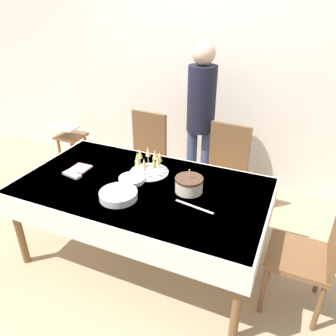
{
  "coord_description": "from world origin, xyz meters",
  "views": [
    {
      "loc": [
        1.07,
        -1.92,
        2.04
      ],
      "look_at": [
        0.16,
        0.14,
        0.84
      ],
      "focal_mm": 35.0,
      "sensor_mm": 36.0,
      "label": 1
    }
  ],
  "objects_px": {
    "dining_chair_far_right": "(224,169)",
    "plate_stack_main": "(118,195)",
    "high_chair": "(71,142)",
    "gift_bag": "(33,201)",
    "birthday_cake": "(189,185)",
    "dining_chair_right_end": "(314,250)",
    "person_standing": "(201,111)",
    "plate_stack_dessert": "(132,179)",
    "champagne_tray": "(148,162)",
    "dining_chair_far_left": "(145,154)"
  },
  "relations": [
    {
      "from": "dining_chair_far_right",
      "to": "plate_stack_main",
      "type": "height_order",
      "value": "dining_chair_far_right"
    },
    {
      "from": "plate_stack_dessert",
      "to": "person_standing",
      "type": "distance_m",
      "value": 1.11
    },
    {
      "from": "birthday_cake",
      "to": "champagne_tray",
      "type": "xyz_separation_m",
      "value": [
        -0.41,
        0.14,
        0.04
      ]
    },
    {
      "from": "dining_chair_far_left",
      "to": "dining_chair_right_end",
      "type": "relative_size",
      "value": 1.0
    },
    {
      "from": "dining_chair_far_right",
      "to": "person_standing",
      "type": "height_order",
      "value": "person_standing"
    },
    {
      "from": "dining_chair_right_end",
      "to": "plate_stack_dessert",
      "type": "distance_m",
      "value": 1.41
    },
    {
      "from": "plate_stack_dessert",
      "to": "high_chair",
      "type": "distance_m",
      "value": 1.62
    },
    {
      "from": "dining_chair_far_left",
      "to": "plate_stack_main",
      "type": "bearing_deg",
      "value": -71.92
    },
    {
      "from": "champagne_tray",
      "to": "plate_stack_main",
      "type": "xyz_separation_m",
      "value": [
        -0.02,
        -0.44,
        -0.06
      ]
    },
    {
      "from": "dining_chair_far_right",
      "to": "champagne_tray",
      "type": "distance_m",
      "value": 0.87
    },
    {
      "from": "plate_stack_main",
      "to": "dining_chair_far_right",
      "type": "bearing_deg",
      "value": 65.1
    },
    {
      "from": "birthday_cake",
      "to": "high_chair",
      "type": "relative_size",
      "value": 0.3
    },
    {
      "from": "dining_chair_far_left",
      "to": "person_standing",
      "type": "relative_size",
      "value": 0.57
    },
    {
      "from": "birthday_cake",
      "to": "person_standing",
      "type": "distance_m",
      "value": 1.07
    },
    {
      "from": "gift_bag",
      "to": "high_chair",
      "type": "bearing_deg",
      "value": 95.86
    },
    {
      "from": "champagne_tray",
      "to": "plate_stack_main",
      "type": "bearing_deg",
      "value": -93.21
    },
    {
      "from": "dining_chair_far_right",
      "to": "plate_stack_dessert",
      "type": "relative_size",
      "value": 4.63
    },
    {
      "from": "birthday_cake",
      "to": "dining_chair_right_end",
      "type": "bearing_deg",
      "value": -4.09
    },
    {
      "from": "high_chair",
      "to": "gift_bag",
      "type": "relative_size",
      "value": 2.55
    },
    {
      "from": "person_standing",
      "to": "high_chair",
      "type": "xyz_separation_m",
      "value": [
        -1.55,
        -0.18,
        -0.53
      ]
    },
    {
      "from": "person_standing",
      "to": "dining_chair_far_right",
      "type": "bearing_deg",
      "value": -32.51
    },
    {
      "from": "birthday_cake",
      "to": "plate_stack_dessert",
      "type": "height_order",
      "value": "birthday_cake"
    },
    {
      "from": "dining_chair_right_end",
      "to": "plate_stack_main",
      "type": "relative_size",
      "value": 3.44
    },
    {
      "from": "person_standing",
      "to": "high_chair",
      "type": "bearing_deg",
      "value": -173.25
    },
    {
      "from": "dining_chair_right_end",
      "to": "plate_stack_main",
      "type": "xyz_separation_m",
      "value": [
        -1.36,
        -0.23,
        0.22
      ]
    },
    {
      "from": "champagne_tray",
      "to": "person_standing",
      "type": "xyz_separation_m",
      "value": [
        0.15,
        0.87,
        0.2
      ]
    },
    {
      "from": "dining_chair_right_end",
      "to": "birthday_cake",
      "type": "height_order",
      "value": "dining_chair_right_end"
    },
    {
      "from": "plate_stack_main",
      "to": "plate_stack_dessert",
      "type": "distance_m",
      "value": 0.26
    },
    {
      "from": "dining_chair_far_left",
      "to": "birthday_cake",
      "type": "distance_m",
      "value": 1.16
    },
    {
      "from": "gift_bag",
      "to": "person_standing",
      "type": "bearing_deg",
      "value": 33.27
    },
    {
      "from": "dining_chair_right_end",
      "to": "birthday_cake",
      "type": "distance_m",
      "value": 0.96
    },
    {
      "from": "dining_chair_far_right",
      "to": "gift_bag",
      "type": "distance_m",
      "value": 1.99
    },
    {
      "from": "dining_chair_far_right",
      "to": "plate_stack_main",
      "type": "distance_m",
      "value": 1.23
    },
    {
      "from": "dining_chair_far_left",
      "to": "gift_bag",
      "type": "distance_m",
      "value": 1.26
    },
    {
      "from": "champagne_tray",
      "to": "dining_chair_right_end",
      "type": "bearing_deg",
      "value": -8.89
    },
    {
      "from": "dining_chair_far_right",
      "to": "person_standing",
      "type": "relative_size",
      "value": 0.57
    },
    {
      "from": "gift_bag",
      "to": "dining_chair_right_end",
      "type": "bearing_deg",
      "value": -2.5
    },
    {
      "from": "birthday_cake",
      "to": "high_chair",
      "type": "distance_m",
      "value": 2.01
    },
    {
      "from": "champagne_tray",
      "to": "gift_bag",
      "type": "distance_m",
      "value": 1.48
    },
    {
      "from": "plate_stack_main",
      "to": "plate_stack_dessert",
      "type": "xyz_separation_m",
      "value": [
        -0.03,
        0.25,
        -0.01
      ]
    },
    {
      "from": "dining_chair_far_left",
      "to": "dining_chair_far_right",
      "type": "bearing_deg",
      "value": -0.02
    },
    {
      "from": "dining_chair_far_right",
      "to": "high_chair",
      "type": "bearing_deg",
      "value": 179.14
    },
    {
      "from": "dining_chair_far_left",
      "to": "plate_stack_dessert",
      "type": "bearing_deg",
      "value": -68.86
    },
    {
      "from": "dining_chair_far_left",
      "to": "dining_chair_right_end",
      "type": "xyz_separation_m",
      "value": [
        1.72,
        -0.87,
        0.0
      ]
    },
    {
      "from": "birthday_cake",
      "to": "plate_stack_dessert",
      "type": "bearing_deg",
      "value": -174.64
    },
    {
      "from": "plate_stack_main",
      "to": "birthday_cake",
      "type": "bearing_deg",
      "value": 34.26
    },
    {
      "from": "dining_chair_right_end",
      "to": "gift_bag",
      "type": "bearing_deg",
      "value": 177.5
    },
    {
      "from": "dining_chair_far_right",
      "to": "plate_stack_main",
      "type": "relative_size",
      "value": 3.44
    },
    {
      "from": "dining_chair_right_end",
      "to": "plate_stack_main",
      "type": "bearing_deg",
      "value": -170.39
    },
    {
      "from": "person_standing",
      "to": "high_chair",
      "type": "height_order",
      "value": "person_standing"
    }
  ]
}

